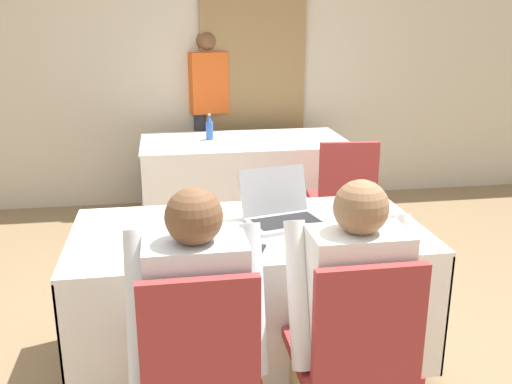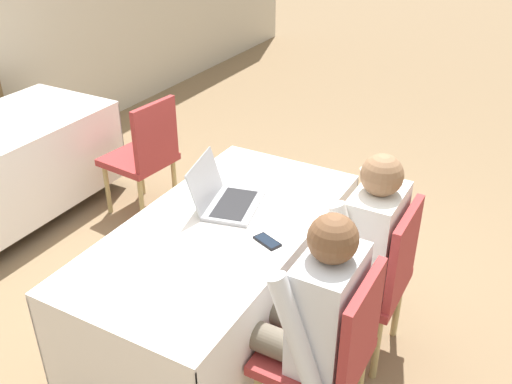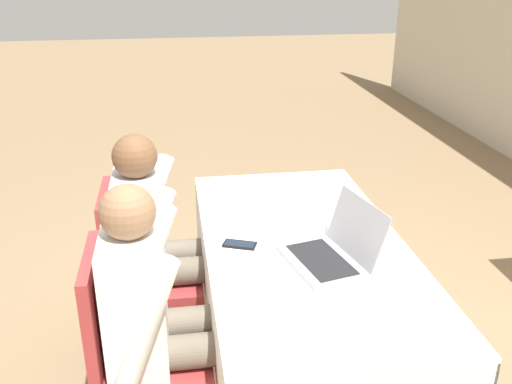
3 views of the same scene
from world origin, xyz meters
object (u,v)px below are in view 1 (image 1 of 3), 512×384
(laptop, at_px, (282,213))
(chair_near_left, at_px, (199,366))
(person_checkered_shirt, at_px, (196,312))
(chair_far_spare, at_px, (344,194))
(chair_near_right, at_px, (355,351))
(cell_phone, at_px, (256,251))
(person_white_shirt, at_px, (349,300))
(water_bottle, at_px, (209,128))
(person_red_shirt, at_px, (208,106))

(laptop, distance_m, chair_near_left, 0.98)
(person_checkered_shirt, bearing_deg, chair_far_spare, -122.51)
(laptop, distance_m, chair_far_spare, 1.33)
(chair_near_left, distance_m, chair_near_right, 0.59)
(cell_phone, distance_m, person_white_shirt, 0.47)
(chair_near_left, height_order, chair_far_spare, same)
(chair_near_right, relative_size, person_white_shirt, 0.78)
(water_bottle, bearing_deg, person_red_shirt, 85.97)
(person_white_shirt, bearing_deg, cell_phone, -48.83)
(person_red_shirt, bearing_deg, chair_far_spare, -75.69)
(laptop, bearing_deg, person_white_shirt, -93.98)
(water_bottle, relative_size, chair_near_left, 0.24)
(person_red_shirt, bearing_deg, chair_near_left, -108.55)
(laptop, relative_size, person_white_shirt, 0.36)
(chair_far_spare, bearing_deg, cell_phone, 64.65)
(chair_near_left, bearing_deg, person_red_shirt, -95.46)
(chair_near_right, relative_size, chair_far_spare, 1.00)
(cell_phone, xyz_separation_m, water_bottle, (0.01, 2.39, 0.09))
(laptop, height_order, water_bottle, laptop)
(chair_near_right, bearing_deg, water_bottle, -83.97)
(cell_phone, bearing_deg, chair_far_spare, 80.99)
(water_bottle, xyz_separation_m, chair_far_spare, (0.87, -0.93, -0.33))
(laptop, relative_size, person_checkered_shirt, 0.36)
(person_red_shirt, bearing_deg, person_checkered_shirt, -108.72)
(person_white_shirt, bearing_deg, water_bottle, -83.74)
(water_bottle, relative_size, chair_far_spare, 0.24)
(person_checkered_shirt, bearing_deg, laptop, -124.01)
(laptop, height_order, chair_near_left, laptop)
(laptop, xyz_separation_m, water_bottle, (-0.19, 2.04, 0.05))
(person_white_shirt, xyz_separation_m, person_red_shirt, (-0.25, 3.40, 0.26))
(water_bottle, bearing_deg, person_white_shirt, -83.74)
(cell_phone, distance_m, person_red_shirt, 3.05)
(chair_near_left, distance_m, person_white_shirt, 0.62)
(chair_near_left, xyz_separation_m, chair_near_right, (0.59, 0.00, 0.00))
(cell_phone, bearing_deg, chair_near_right, -34.09)
(chair_near_right, bearing_deg, chair_near_left, 0.00)
(chair_near_left, bearing_deg, chair_far_spare, -121.09)
(cell_phone, xyz_separation_m, chair_far_spare, (0.87, 1.46, -0.24))
(laptop, distance_m, person_white_shirt, 0.72)
(cell_phone, relative_size, chair_near_right, 0.17)
(laptop, xyz_separation_m, person_red_shirt, (-0.14, 2.69, 0.13))
(laptop, relative_size, chair_far_spare, 0.47)
(person_red_shirt, bearing_deg, person_white_shirt, -98.81)
(laptop, xyz_separation_m, chair_far_spare, (0.68, 1.11, -0.28))
(chair_near_left, relative_size, person_checkered_shirt, 0.78)
(chair_near_left, relative_size, chair_near_right, 1.00)
(laptop, distance_m, chair_near_right, 0.86)
(laptop, distance_m, person_red_shirt, 2.70)
(person_checkered_shirt, distance_m, person_white_shirt, 0.59)
(person_checkered_shirt, bearing_deg, cell_phone, -128.75)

